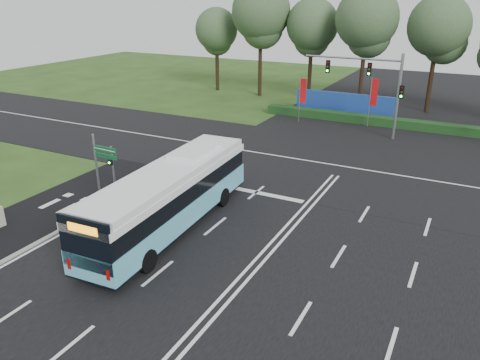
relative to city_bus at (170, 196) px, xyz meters
name	(u,v)px	position (x,y,z in m)	size (l,w,h in m)	color
ground	(273,241)	(5.23, 1.14, -1.81)	(120.00, 120.00, 0.00)	#284416
road_main	(273,241)	(5.23, 1.14, -1.79)	(20.00, 120.00, 0.04)	black
road_cross	(341,166)	(5.23, 13.14, -1.78)	(120.00, 14.00, 0.05)	black
bike_path	(45,213)	(-7.27, -1.86, -1.78)	(5.00, 18.00, 0.06)	black
kerb_strip	(77,222)	(-4.87, -1.86, -1.75)	(0.25, 18.00, 0.12)	gray
city_bus	(170,196)	(0.00, 0.00, 0.00)	(3.28, 12.62, 3.59)	#58B2CC
pedestrian_signal	(113,168)	(-5.74, 2.17, -0.17)	(0.28, 0.40, 2.99)	gray
street_sign	(101,163)	(-4.90, 0.41, 0.86)	(1.66, 0.19, 4.27)	gray
banner_flag_left	(302,93)	(-1.58, 23.39, 0.94)	(0.62, 0.09, 4.19)	gray
banner_flag_mid	(373,95)	(4.65, 24.57, 1.13)	(0.66, 0.14, 4.50)	gray
traffic_light_gantry	(377,82)	(5.43, 21.64, 2.86)	(8.41, 0.28, 7.00)	gray
hedge	(379,121)	(5.23, 25.64, -1.41)	(22.00, 1.20, 0.80)	#123314
blue_hoarding	(344,104)	(1.23, 28.14, -0.71)	(10.00, 0.30, 2.20)	#1B3D94
eucalyptus_row	(367,24)	(1.65, 32.60, 6.70)	(41.83, 9.50, 12.79)	black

